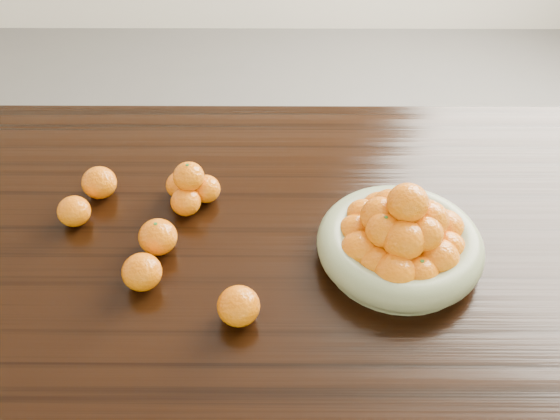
{
  "coord_description": "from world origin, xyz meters",
  "views": [
    {
      "loc": [
        -0.0,
        -0.99,
        1.71
      ],
      "look_at": [
        -0.01,
        -0.02,
        0.83
      ],
      "focal_mm": 40.0,
      "sensor_mm": 36.0,
      "label": 1
    }
  ],
  "objects_px": {
    "fruit_bowl": "(401,239)",
    "orange_pyramid": "(190,188)",
    "loose_orange_0": "(158,237)",
    "dining_table": "(284,258)"
  },
  "relations": [
    {
      "from": "dining_table",
      "to": "fruit_bowl",
      "type": "distance_m",
      "value": 0.29
    },
    {
      "from": "fruit_bowl",
      "to": "dining_table",
      "type": "bearing_deg",
      "value": 161.29
    },
    {
      "from": "fruit_bowl",
      "to": "orange_pyramid",
      "type": "bearing_deg",
      "value": 158.94
    },
    {
      "from": "dining_table",
      "to": "loose_orange_0",
      "type": "xyz_separation_m",
      "value": [
        -0.27,
        -0.06,
        0.13
      ]
    },
    {
      "from": "dining_table",
      "to": "fruit_bowl",
      "type": "height_order",
      "value": "fruit_bowl"
    },
    {
      "from": "dining_table",
      "to": "orange_pyramid",
      "type": "bearing_deg",
      "value": 156.39
    },
    {
      "from": "fruit_bowl",
      "to": "loose_orange_0",
      "type": "relative_size",
      "value": 4.21
    },
    {
      "from": "fruit_bowl",
      "to": "orange_pyramid",
      "type": "xyz_separation_m",
      "value": [
        -0.45,
        0.17,
        -0.01
      ]
    },
    {
      "from": "orange_pyramid",
      "to": "loose_orange_0",
      "type": "relative_size",
      "value": 1.56
    },
    {
      "from": "orange_pyramid",
      "to": "dining_table",
      "type": "bearing_deg",
      "value": -23.61
    }
  ]
}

